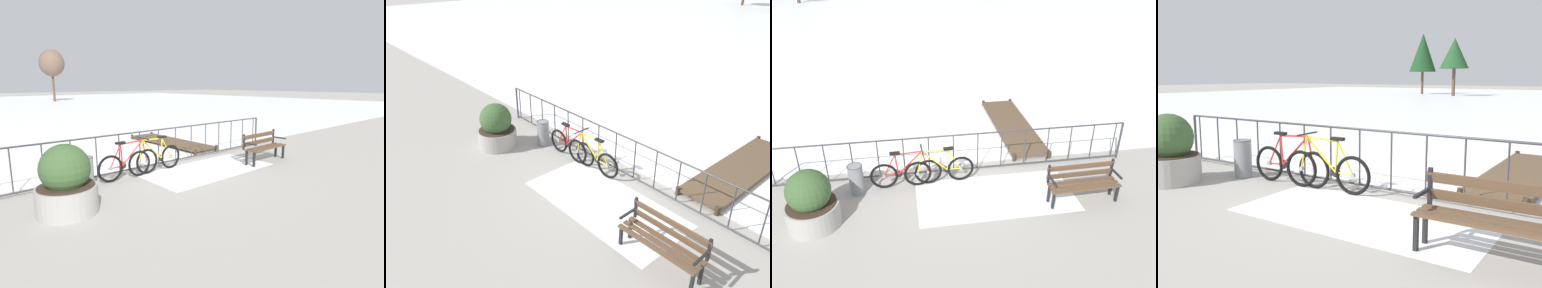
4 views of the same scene
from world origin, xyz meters
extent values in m
plane|color=#9E9991|center=(0.00, 0.00, 0.00)|extent=(160.00, 160.00, 0.00)
cube|color=white|center=(0.00, 28.40, 0.01)|extent=(80.00, 56.00, 0.03)
cube|color=white|center=(0.81, -1.20, 0.00)|extent=(3.64, 1.74, 0.01)
cylinder|color=#38383D|center=(0.00, 0.00, 1.05)|extent=(9.00, 0.04, 0.04)
cylinder|color=#38383D|center=(0.00, 0.00, 0.08)|extent=(9.00, 0.04, 0.04)
cylinder|color=#38383D|center=(4.50, 0.00, 0.53)|extent=(0.06, 0.06, 1.05)
cylinder|color=#38383D|center=(-3.70, 0.00, 0.57)|extent=(0.03, 0.03, 0.97)
cylinder|color=#38383D|center=(-3.09, 0.00, 0.57)|extent=(0.03, 0.03, 0.97)
cylinder|color=#38383D|center=(-2.47, 0.00, 0.57)|extent=(0.03, 0.03, 0.97)
cylinder|color=#38383D|center=(-1.85, 0.00, 0.57)|extent=(0.03, 0.03, 0.97)
cylinder|color=#38383D|center=(-1.23, 0.00, 0.57)|extent=(0.03, 0.03, 0.97)
cylinder|color=#38383D|center=(-0.62, 0.00, 0.57)|extent=(0.03, 0.03, 0.97)
cylinder|color=#38383D|center=(0.00, 0.00, 0.57)|extent=(0.03, 0.03, 0.97)
cylinder|color=#38383D|center=(0.62, 0.00, 0.57)|extent=(0.03, 0.03, 0.97)
cylinder|color=#38383D|center=(1.23, 0.00, 0.57)|extent=(0.03, 0.03, 0.97)
cylinder|color=#38383D|center=(1.85, 0.00, 0.57)|extent=(0.03, 0.03, 0.97)
cylinder|color=#38383D|center=(2.47, 0.00, 0.57)|extent=(0.03, 0.03, 0.97)
cylinder|color=#38383D|center=(3.09, 0.00, 0.57)|extent=(0.03, 0.03, 0.97)
cylinder|color=#38383D|center=(3.70, 0.00, 0.57)|extent=(0.03, 0.03, 0.97)
cylinder|color=#38383D|center=(4.32, 0.00, 0.57)|extent=(0.03, 0.03, 0.97)
torus|color=black|center=(0.12, -0.39, 0.33)|extent=(0.66, 0.10, 0.66)
cylinder|color=gray|center=(0.12, -0.39, 0.33)|extent=(0.08, 0.06, 0.08)
torus|color=black|center=(-0.93, -0.45, 0.33)|extent=(0.66, 0.10, 0.66)
cylinder|color=gray|center=(-0.93, -0.45, 0.33)|extent=(0.08, 0.06, 0.08)
cylinder|color=yellow|center=(-0.20, -0.41, 0.62)|extent=(0.08, 0.04, 0.53)
cylinder|color=yellow|center=(-0.51, -0.43, 0.63)|extent=(0.61, 0.07, 0.59)
cylinder|color=yellow|center=(-0.49, -0.43, 0.90)|extent=(0.63, 0.07, 0.07)
cylinder|color=yellow|center=(-0.05, -0.40, 0.34)|extent=(0.34, 0.05, 0.05)
cylinder|color=yellow|center=(-0.03, -0.40, 0.61)|extent=(0.32, 0.05, 0.56)
cylinder|color=yellow|center=(-0.87, -0.45, 0.62)|extent=(0.16, 0.04, 0.59)
cube|color=black|center=(-0.18, -0.41, 0.92)|extent=(0.25, 0.11, 0.05)
cylinder|color=black|center=(-0.81, -0.45, 0.96)|extent=(0.06, 0.52, 0.03)
cylinder|color=black|center=(-0.22, -0.41, 0.35)|extent=(0.18, 0.03, 0.18)
torus|color=black|center=(-1.73, -0.44, 0.33)|extent=(0.66, 0.07, 0.66)
cylinder|color=gray|center=(-1.73, -0.44, 0.33)|extent=(0.08, 0.06, 0.08)
torus|color=black|center=(-0.68, -0.42, 0.33)|extent=(0.66, 0.07, 0.66)
cylinder|color=gray|center=(-0.68, -0.42, 0.33)|extent=(0.08, 0.06, 0.08)
cylinder|color=red|center=(-1.41, -0.43, 0.62)|extent=(0.08, 0.04, 0.53)
cylinder|color=red|center=(-1.10, -0.43, 0.63)|extent=(0.61, 0.05, 0.59)
cylinder|color=red|center=(-1.12, -0.43, 0.90)|extent=(0.63, 0.05, 0.07)
cylinder|color=red|center=(-1.56, -0.43, 0.34)|extent=(0.34, 0.04, 0.05)
cylinder|color=red|center=(-1.58, -0.44, 0.61)|extent=(0.32, 0.04, 0.56)
cylinder|color=red|center=(-0.74, -0.42, 0.62)|extent=(0.16, 0.04, 0.59)
cube|color=black|center=(-1.43, -0.43, 0.92)|extent=(0.24, 0.10, 0.05)
cylinder|color=black|center=(-0.80, -0.42, 0.96)|extent=(0.04, 0.52, 0.03)
cylinder|color=black|center=(-1.39, -0.43, 0.35)|extent=(0.18, 0.02, 0.18)
cube|color=brown|center=(2.69, -1.57, 0.44)|extent=(1.60, 0.13, 0.04)
cube|color=brown|center=(2.70, -1.73, 0.44)|extent=(1.60, 0.13, 0.04)
cube|color=brown|center=(2.70, -1.88, 0.44)|extent=(1.60, 0.13, 0.04)
cube|color=brown|center=(2.69, -1.48, 0.58)|extent=(1.60, 0.08, 0.12)
cube|color=brown|center=(2.69, -1.48, 0.78)|extent=(1.60, 0.08, 0.12)
cube|color=black|center=(3.46, -1.84, 0.22)|extent=(0.05, 0.06, 0.44)
cube|color=black|center=(3.45, -1.58, 0.22)|extent=(0.05, 0.06, 0.44)
cube|color=black|center=(3.45, -1.46, 0.67)|extent=(0.05, 0.04, 0.45)
cube|color=black|center=(3.46, -1.71, 0.64)|extent=(0.05, 0.40, 0.04)
cube|color=black|center=(1.94, -1.87, 0.22)|extent=(0.05, 0.06, 0.44)
cube|color=black|center=(1.93, -1.61, 0.22)|extent=(0.05, 0.06, 0.44)
cube|color=black|center=(1.93, -1.49, 0.67)|extent=(0.05, 0.04, 0.45)
cube|color=black|center=(1.94, -1.74, 0.64)|extent=(0.05, 0.40, 0.04)
cylinder|color=#9E9B96|center=(-3.15, -1.55, 0.25)|extent=(1.08, 1.08, 0.51)
cylinder|color=#38281E|center=(-3.15, -1.55, 0.52)|extent=(1.00, 1.00, 0.02)
sphere|color=#38562D|center=(-3.15, -1.55, 0.84)|extent=(0.89, 0.89, 0.89)
cylinder|color=gray|center=(-2.36, -0.52, 0.36)|extent=(0.34, 0.34, 0.72)
torus|color=#494A4E|center=(-2.36, -0.52, 0.72)|extent=(0.35, 0.35, 0.02)
cube|color=brown|center=(2.19, 2.29, 0.12)|extent=(1.10, 3.98, 0.06)
cylinder|color=#3C2E20|center=(1.69, 0.30, 0.10)|extent=(0.10, 0.10, 0.20)
cylinder|color=#3C2E20|center=(2.68, 0.30, 0.10)|extent=(0.10, 0.10, 0.20)
cylinder|color=#3C2E20|center=(1.69, 4.28, 0.10)|extent=(0.10, 0.10, 0.20)
cylinder|color=#3C2E20|center=(2.68, 4.28, 0.10)|extent=(0.10, 0.10, 0.20)
camera|label=1|loc=(-5.00, -7.01, 2.32)|focal=28.95mm
camera|label=2|loc=(5.39, -5.97, 4.88)|focal=34.10mm
camera|label=3|loc=(-1.12, -8.25, 5.20)|focal=35.58mm
camera|label=4|loc=(3.81, -6.02, 1.95)|focal=39.32mm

